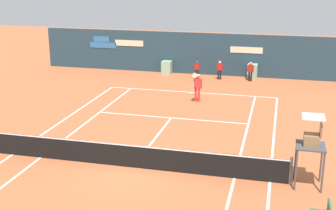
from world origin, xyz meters
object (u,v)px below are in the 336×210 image
Objects in this scene: umpire_chair at (311,142)px; ball_kid_right_post at (220,69)px; ball_kid_left_post at (250,70)px; tennis_ball_near_service_line at (253,108)px; ball_kid_centre_post at (197,68)px; player_on_baseline at (197,85)px.

umpire_chair is 16.52m from ball_kid_right_post.
ball_kid_left_post is (-3.25, 15.59, -0.91)m from umpire_chair.
umpire_chair is at bearing -74.17° from tennis_ball_near_service_line.
ball_kid_centre_post is 0.94× the size of ball_kid_right_post.
tennis_ball_near_service_line is (0.66, -6.46, -0.74)m from ball_kid_left_post.
umpire_chair is 2.14× the size of ball_kid_centre_post.
player_on_baseline is 6.46m from ball_kid_left_post.
ball_kid_right_post is at bearing 113.33° from tennis_ball_near_service_line.
umpire_chair is 17.11m from ball_kid_centre_post.
ball_kid_left_post is 19.80× the size of tennis_ball_near_service_line.
ball_kid_left_post is 1.02× the size of ball_kid_right_post.
ball_kid_left_post is at bearing 11.77° from umpire_chair.
umpire_chair is 11.34m from player_on_baseline.
player_on_baseline reaches higher than tennis_ball_near_service_line.
ball_kid_left_post is at bearing 175.60° from ball_kid_centre_post.
umpire_chair reaches higher than ball_kid_centre_post.
tennis_ball_near_service_line is at bearing 105.32° from ball_kid_right_post.
ball_kid_left_post is (2.61, 5.91, -0.21)m from player_on_baseline.
ball_kid_right_post is at bearing 8.81° from ball_kid_left_post.
ball_kid_centre_post is 1.61m from ball_kid_right_post.
ball_kid_centre_post reaches higher than tennis_ball_near_service_line.
player_on_baseline is at bearing 96.42° from ball_kid_centre_post.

